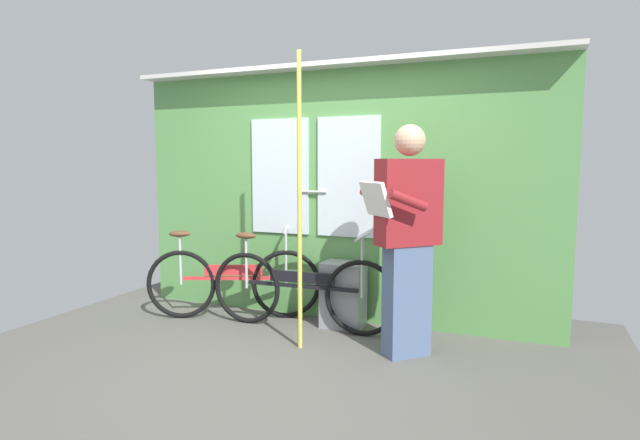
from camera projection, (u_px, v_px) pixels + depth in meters
ground_plane at (268, 373)px, 3.65m from camera, size 5.08×4.32×0.04m
train_door_wall at (334, 189)px, 4.76m from camera, size 4.08×0.28×2.37m
bicycle_near_door at (233, 282)px, 4.85m from camera, size 1.55×0.75×0.87m
bicycle_leaning_behind at (301, 290)px, 4.52m from camera, size 1.76×0.44×0.87m
passenger_reading_newspaper at (407, 236)px, 3.83m from camera, size 0.63×0.63×1.76m
trash_bin_by_wall at (343, 295)px, 4.60m from camera, size 0.37×0.28×0.59m
handrail_pole at (300, 203)px, 3.97m from camera, size 0.04×0.04×2.33m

